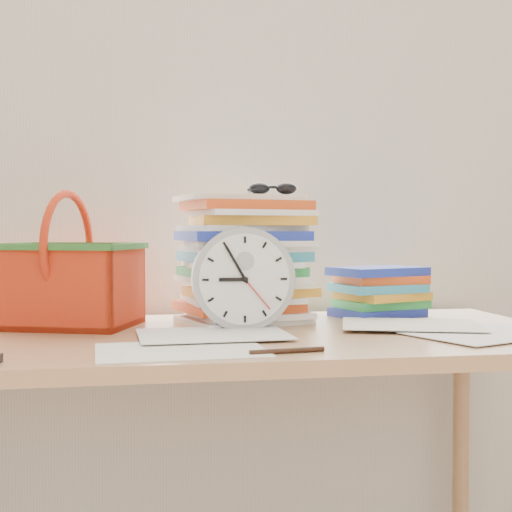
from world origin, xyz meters
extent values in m
cube|color=silver|center=(0.00, 2.00, 1.35)|extent=(4.00, 0.04, 2.70)
cube|color=silver|center=(0.00, 1.98, 1.30)|extent=(2.40, 0.01, 2.50)
cube|color=#A8794E|center=(0.00, 1.60, 0.73)|extent=(1.40, 0.70, 0.03)
cylinder|color=#A8794E|center=(0.65, 1.90, 0.36)|extent=(0.04, 0.04, 0.72)
cylinder|color=#A1A4A7|center=(0.01, 1.64, 0.86)|extent=(0.23, 0.05, 0.23)
cylinder|color=black|center=(0.04, 1.32, 0.75)|extent=(0.14, 0.03, 0.01)
camera|label=1|loc=(-0.23, 0.10, 0.97)|focal=50.00mm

